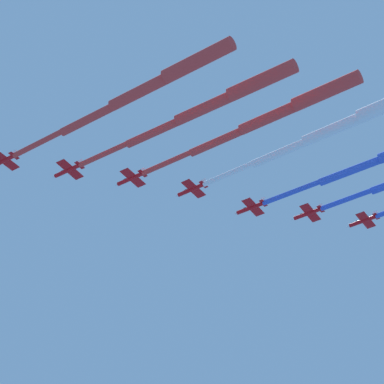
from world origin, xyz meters
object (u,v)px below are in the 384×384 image
at_px(jet_lead, 145,89).
at_px(jet_port_inner, 209,106).
at_px(jet_port_mid, 337,127).
at_px(jet_starboard_inner, 273,115).

distance_m(jet_lead, jet_port_inner, 16.72).
bearing_deg(jet_port_mid, jet_lead, -55.60).
xyz_separation_m(jet_port_inner, jet_port_mid, (-17.61, 28.46, 0.70)).
height_order(jet_port_inner, jet_starboard_inner, jet_starboard_inner).
distance_m(jet_lead, jet_port_mid, 50.08).
distance_m(jet_port_inner, jet_port_mid, 33.48).
bearing_deg(jet_lead, jet_port_mid, 124.40).
distance_m(jet_starboard_inner, jet_port_mid, 16.87).
bearing_deg(jet_port_mid, jet_starboard_inner, -58.97).
height_order(jet_lead, jet_port_mid, jet_port_mid).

